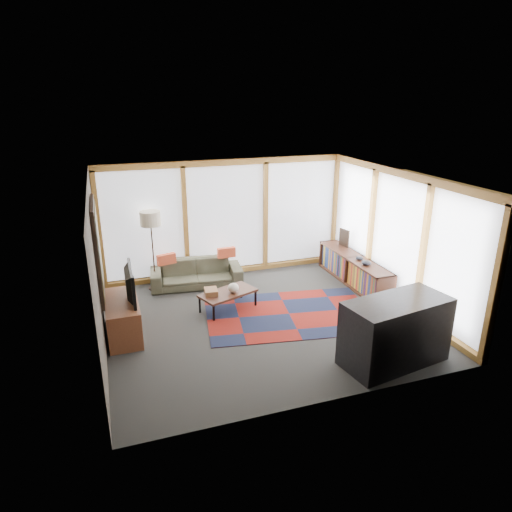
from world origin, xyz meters
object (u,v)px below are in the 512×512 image
object	(u,v)px
floor_lamp	(153,251)
bookshelf	(354,270)
sofa	(196,273)
tv_console	(123,318)
bar_counter	(395,332)
television	(126,284)
coffee_table	(228,301)

from	to	relation	value
floor_lamp	bookshelf	bearing A→B (deg)	-14.89
sofa	tv_console	xyz separation A→B (m)	(-1.61, -1.71, 0.04)
tv_console	bar_counter	size ratio (longest dim) A/B	0.78
floor_lamp	television	world-z (taller)	floor_lamp
sofa	floor_lamp	distance (m)	1.03
television	sofa	bearing A→B (deg)	-41.78
sofa	bookshelf	size ratio (longest dim) A/B	0.79
bookshelf	tv_console	size ratio (longest dim) A/B	1.92
tv_console	bar_counter	xyz separation A→B (m)	(3.86, -2.18, 0.20)
sofa	television	xyz separation A→B (m)	(-1.52, -1.68, 0.64)
coffee_table	bar_counter	size ratio (longest dim) A/B	0.66
tv_console	television	xyz separation A→B (m)	(0.10, 0.03, 0.60)
sofa	floor_lamp	size ratio (longest dim) A/B	1.14
bookshelf	tv_console	distance (m)	4.92
tv_console	television	bearing A→B (deg)	18.78
floor_lamp	coffee_table	world-z (taller)	floor_lamp
bookshelf	bar_counter	bearing A→B (deg)	-108.99
coffee_table	bar_counter	bearing A→B (deg)	-53.25
floor_lamp	television	size ratio (longest dim) A/B	1.70
sofa	bookshelf	distance (m)	3.40
bookshelf	television	xyz separation A→B (m)	(-4.77, -0.70, 0.62)
floor_lamp	bar_counter	bearing A→B (deg)	-52.24
coffee_table	tv_console	distance (m)	1.99
bookshelf	coffee_table	bearing A→B (deg)	-173.06
bookshelf	bar_counter	distance (m)	3.10
coffee_table	television	xyz separation A→B (m)	(-1.85, -0.35, 0.74)
bar_counter	bookshelf	bearing A→B (deg)	61.64
bar_counter	television	bearing A→B (deg)	140.12
bar_counter	tv_console	bearing A→B (deg)	141.12
floor_lamp	sofa	bearing A→B (deg)	-7.91
bookshelf	sofa	bearing A→B (deg)	163.33
bookshelf	television	bearing A→B (deg)	-171.62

